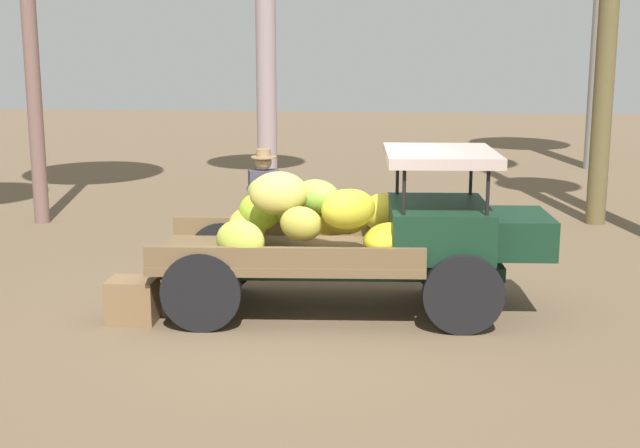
# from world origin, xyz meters

# --- Properties ---
(ground_plane) EXTENTS (60.00, 60.00, 0.00)m
(ground_plane) POSITION_xyz_m (0.00, 0.00, 0.00)
(ground_plane) COLOR brown
(truck) EXTENTS (4.54, 2.06, 1.87)m
(truck) POSITION_xyz_m (0.61, 0.24, 0.95)
(truck) COLOR #13311F
(truck) RESTS_ON ground
(farmer) EXTENTS (0.55, 0.51, 1.67)m
(farmer) POSITION_xyz_m (-0.83, 1.95, 0.95)
(farmer) COLOR #344149
(farmer) RESTS_ON ground
(wooden_crate) EXTENTS (0.54, 0.45, 0.49)m
(wooden_crate) POSITION_xyz_m (-1.91, -0.42, 0.25)
(wooden_crate) COLOR brown
(wooden_crate) RESTS_ON ground
(loose_banana_bunch) EXTENTS (0.68, 0.61, 0.32)m
(loose_banana_bunch) POSITION_xyz_m (0.38, 2.64, 0.15)
(loose_banana_bunch) COLOR gold
(loose_banana_bunch) RESTS_ON ground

